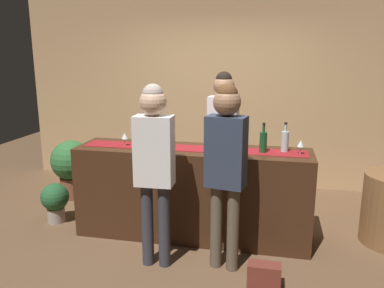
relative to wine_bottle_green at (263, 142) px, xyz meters
The scene contains 16 objects.
ground_plane 1.31m from the wine_bottle_green, behind, with size 10.00×10.00×0.00m, color brown.
back_wall 2.08m from the wine_bottle_green, 110.78° to the left, with size 6.00×0.12×2.90m, color tan.
bar_counter 0.94m from the wine_bottle_green, behind, with size 2.47×0.60×0.97m, color #3D2314.
counter_runner_cloth 0.73m from the wine_bottle_green, behind, with size 2.34×0.28×0.01m, color maroon.
wine_bottle_green is the anchor object (origin of this frame).
wine_bottle_amber 0.36m from the wine_bottle_green, behind, with size 0.07×0.07×0.30m.
wine_bottle_clear 0.22m from the wine_bottle_green, 19.29° to the left, with size 0.07×0.07×0.30m.
wine_glass_near_customer 0.36m from the wine_bottle_green, ahead, with size 0.07×0.07×0.14m.
wine_glass_mid_counter 1.46m from the wine_bottle_green, behind, with size 0.07×0.07×0.14m.
wine_glass_far_end 1.04m from the wine_bottle_green, behind, with size 0.07×0.07×0.14m.
bartender 0.77m from the wine_bottle_green, 129.24° to the left, with size 0.36×0.24×1.75m.
customer_sipping 0.66m from the wine_bottle_green, 116.98° to the right, with size 0.37×0.26×1.70m.
customer_browsing 1.14m from the wine_bottle_green, 144.38° to the right, with size 0.35×0.24×1.70m.
potted_plant_tall 2.77m from the wine_bottle_green, 163.01° to the left, with size 0.55×0.55×0.80m.
potted_plant_small 2.50m from the wine_bottle_green, behind, with size 0.32×0.32×0.47m.
handbag 1.29m from the wine_bottle_green, 84.75° to the right, with size 0.28×0.14×0.22m, color brown.
Camera 1 is at (0.83, -3.87, 1.95)m, focal length 36.50 mm.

